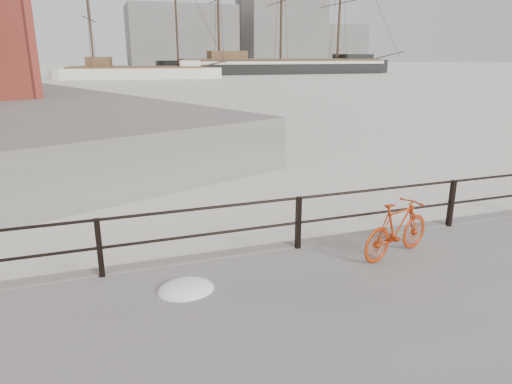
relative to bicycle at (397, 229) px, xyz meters
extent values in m
plane|color=white|center=(1.98, 1.04, -0.86)|extent=(400.00, 400.00, 0.00)
imported|color=#B0310B|center=(0.00, 0.00, 0.00)|extent=(1.70, 0.75, 1.03)
ellipsoid|color=white|center=(-3.82, -0.03, -0.36)|extent=(0.88, 0.69, 0.31)
cube|color=gray|center=(21.98, 141.04, 8.14)|extent=(32.00, 18.00, 18.00)
cube|color=gray|center=(56.98, 146.04, 11.14)|extent=(26.00, 20.00, 24.00)
cube|color=gray|center=(79.98, 151.04, 6.14)|extent=(20.00, 16.00, 14.00)
camera|label=1|loc=(-4.86, -6.33, 2.97)|focal=32.00mm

